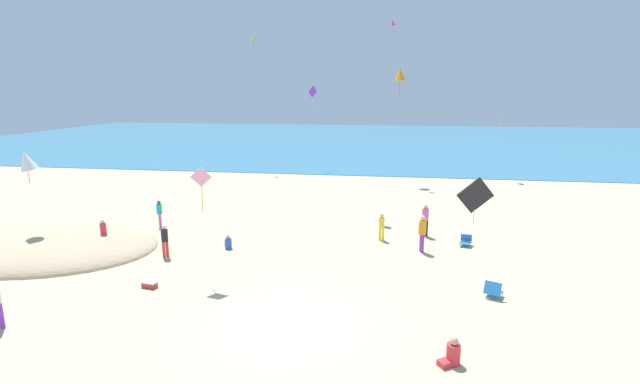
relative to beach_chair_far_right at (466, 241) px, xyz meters
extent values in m
plane|color=#C6B58C|center=(-6.85, 1.15, -0.26)|extent=(120.00, 120.00, 0.00)
cube|color=teal|center=(-6.85, 47.94, -0.24)|extent=(120.00, 60.00, 0.05)
ellipsoid|color=tan|center=(-20.25, -3.34, -0.26)|extent=(11.29, 7.90, 1.75)
cube|color=#2370B2|center=(-0.03, -0.11, -0.09)|extent=(0.63, 0.60, 0.03)
cube|color=#2370B2|center=(0.04, 0.14, 0.11)|extent=(0.56, 0.32, 0.39)
cylinder|color=#B7B7BC|center=(0.19, -0.32, -0.17)|extent=(0.02, 0.02, 0.18)
cylinder|color=#B7B7BC|center=(-0.32, -0.20, -0.17)|extent=(0.02, 0.02, 0.18)
cube|color=#2370B2|center=(0.15, -5.73, -0.06)|extent=(0.72, 0.65, 0.03)
cube|color=#2370B2|center=(0.05, -5.95, 0.15)|extent=(0.65, 0.49, 0.43)
cylinder|color=#B7B7BC|center=(-0.06, -5.49, -0.16)|extent=(0.02, 0.02, 0.20)
cylinder|color=#B7B7BC|center=(0.47, -5.73, -0.16)|extent=(0.02, 0.02, 0.20)
cube|color=red|center=(-12.73, -6.91, -0.16)|extent=(0.59, 0.37, 0.20)
cube|color=white|center=(-12.73, -6.91, -0.05)|extent=(0.61, 0.38, 0.04)
cylinder|color=red|center=(-1.87, -10.38, 0.03)|extent=(0.53, 0.53, 0.59)
sphere|color=tan|center=(-1.87, -10.38, 0.43)|extent=(0.24, 0.24, 0.24)
cube|color=red|center=(-2.06, -10.51, -0.18)|extent=(0.52, 0.49, 0.17)
cylinder|color=yellow|center=(-17.14, -2.99, 0.10)|extent=(0.13, 0.13, 0.72)
cylinder|color=yellow|center=(-17.05, -3.12, 0.10)|extent=(0.13, 0.13, 0.72)
cylinder|color=red|center=(-17.09, -3.05, 0.73)|extent=(0.40, 0.40, 0.54)
sphere|color=beige|center=(-17.09, -3.05, 1.09)|extent=(0.20, 0.20, 0.20)
cylinder|color=#D8599E|center=(-16.27, 0.80, 0.11)|extent=(0.13, 0.13, 0.75)
cylinder|color=#D8599E|center=(-16.17, 0.67, 0.11)|extent=(0.13, 0.13, 0.75)
cylinder|color=#19ADB2|center=(-16.22, 0.73, 0.77)|extent=(0.42, 0.42, 0.56)
sphere|color=brown|center=(-16.22, 0.73, 1.14)|extent=(0.21, 0.21, 0.21)
cylinder|color=black|center=(-1.98, 1.27, 0.16)|extent=(0.15, 0.15, 0.84)
cylinder|color=black|center=(-1.79, 1.28, 0.16)|extent=(0.15, 0.15, 0.84)
cylinder|color=#D8599E|center=(-1.88, 1.27, 0.89)|extent=(0.36, 0.36, 0.63)
sphere|color=beige|center=(-1.88, 1.27, 1.31)|extent=(0.23, 0.23, 0.23)
cylinder|color=purple|center=(-15.81, -10.49, 0.17)|extent=(0.15, 0.15, 0.85)
cylinder|color=red|center=(-13.72, -3.76, 0.11)|extent=(0.13, 0.13, 0.75)
cylinder|color=red|center=(-13.63, -3.62, 0.11)|extent=(0.13, 0.13, 0.75)
cylinder|color=black|center=(-13.68, -3.69, 0.77)|extent=(0.42, 0.42, 0.56)
sphere|color=beige|center=(-13.68, -3.69, 1.14)|extent=(0.21, 0.21, 0.21)
cylinder|color=blue|center=(-11.28, -2.15, -0.01)|extent=(0.45, 0.45, 0.50)
sphere|color=tan|center=(-11.28, -2.15, 0.33)|extent=(0.20, 0.20, 0.20)
cube|color=yellow|center=(-11.38, -1.98, -0.19)|extent=(0.40, 0.44, 0.14)
cylinder|color=yellow|center=(-4.16, 0.24, 0.09)|extent=(0.12, 0.12, 0.69)
cylinder|color=yellow|center=(-4.00, 0.25, 0.09)|extent=(0.12, 0.12, 0.69)
cylinder|color=yellow|center=(-4.08, 0.25, 0.69)|extent=(0.29, 0.29, 0.52)
sphere|color=beige|center=(-4.08, 0.25, 1.04)|extent=(0.19, 0.19, 0.19)
cylinder|color=purple|center=(-2.20, -1.14, 0.18)|extent=(0.15, 0.15, 0.88)
cylinder|color=purple|center=(-2.16, -1.33, 0.18)|extent=(0.15, 0.15, 0.88)
cylinder|color=orange|center=(-2.18, -1.23, 0.95)|extent=(0.42, 0.42, 0.66)
sphere|color=beige|center=(-2.18, -1.23, 1.38)|extent=(0.24, 0.24, 0.24)
cone|color=white|center=(-20.30, -3.47, 4.00)|extent=(1.17, 1.16, 1.02)
cylinder|color=red|center=(-20.30, -3.47, 3.25)|extent=(0.06, 0.06, 0.74)
cube|color=purple|center=(-11.13, 21.41, 7.02)|extent=(0.92, 0.69, 1.10)
cylinder|color=white|center=(-11.13, 21.41, 6.19)|extent=(0.10, 0.17, 0.87)
cone|color=orange|center=(-3.20, 16.16, 8.39)|extent=(1.02, 1.04, 1.04)
cylinder|color=red|center=(-3.20, 16.16, 7.39)|extent=(0.07, 0.21, 1.15)
cube|color=#1EADAD|center=(5.23, 18.52, 5.56)|extent=(0.36, 0.85, 0.81)
cylinder|color=yellow|center=(5.23, 18.52, 4.77)|extent=(0.09, 0.05, 0.97)
cone|color=#99DB33|center=(-16.51, 20.90, 11.84)|extent=(0.60, 0.45, 0.62)
cylinder|color=blue|center=(-16.51, 20.90, 11.34)|extent=(0.09, 0.04, 0.58)
cone|color=#DB3DA8|center=(-3.91, 16.69, 12.34)|extent=(0.54, 0.42, 0.55)
cylinder|color=orange|center=(-3.91, 16.69, 11.83)|extent=(0.07, 0.04, 0.65)
cube|color=black|center=(-1.46, -9.64, 4.37)|extent=(1.05, 0.38, 1.07)
cylinder|color=white|center=(-1.46, -9.64, 3.79)|extent=(0.06, 0.06, 0.40)
cube|color=pink|center=(-10.94, -5.67, 3.88)|extent=(0.80, 0.26, 0.80)
cylinder|color=orange|center=(-10.94, -5.67, 3.03)|extent=(0.14, 0.21, 1.10)
camera|label=1|loc=(-3.76, -22.34, 7.15)|focal=26.09mm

